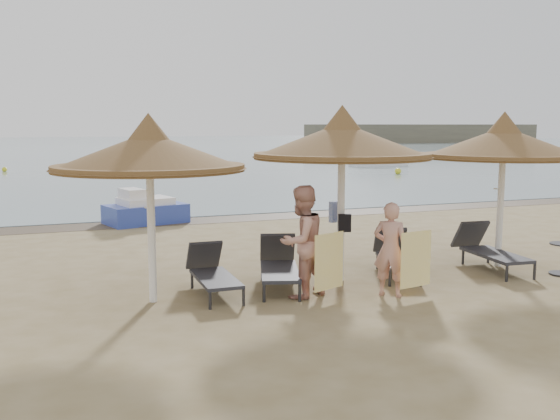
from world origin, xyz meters
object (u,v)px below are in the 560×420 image
Objects in this scene: lounger_far_left at (212,272)px; lounger_far_right at (488,249)px; person_left at (302,233)px; pedal_boat at (145,210)px; lounger_near_right at (395,255)px; person_right at (391,242)px; palapa_left at (149,152)px; palapa_right at (503,144)px; palapa_center at (342,142)px; lounger_near_left at (279,264)px.

lounger_far_right is (5.76, -0.18, 0.03)m from lounger_far_left.
person_left reaches higher than pedal_boat.
lounger_near_right is 1.05× the size of person_right.
person_left is at bearing -13.71° from palapa_left.
lounger_far_right is at bearing -167.27° from palapa_right.
palapa_left is at bearing -173.99° from lounger_far_right.
pedal_boat is (-6.01, 8.36, -2.15)m from palapa_right.
pedal_boat is (1.14, 8.48, -2.08)m from palapa_left.
person_left is at bearing -29.99° from lounger_far_left.
palapa_left reaches higher than person_right.
lounger_far_left is 3.13m from person_right.
lounger_far_right is at bearing 0.38° from palapa_left.
palapa_center is 1.67× the size of lounger_near_right.
lounger_near_left is at bearing 1.65° from lounger_far_left.
palapa_center is at bearing -31.57° from person_right.
lounger_near_left reaches higher than lounger_near_right.
pedal_boat is at bearing -106.84° from person_left.
palapa_right is (7.15, 0.12, 0.06)m from palapa_left.
lounger_far_right reaches higher than lounger_far_left.
lounger_near_right is at bearing 2.44° from lounger_far_left.
pedal_boat is at bearing 134.74° from lounger_near_right.
person_right is (-3.28, -1.19, -1.60)m from palapa_right.
person_left is (2.42, -0.59, -1.37)m from palapa_left.
pedal_boat is (-5.68, 8.43, -0.01)m from lounger_far_right.
person_right reaches higher than lounger_near_right.
person_right is 0.74× the size of pedal_boat.
lounger_near_left is (-1.22, 0.05, -2.22)m from palapa_center.
palapa_center reaches higher than lounger_near_right.
person_right is at bearing -75.64° from palapa_center.
lounger_near_right is at bearing -80.14° from person_right.
palapa_left is 1.66× the size of person_right.
palapa_center is at bearing -88.54° from pedal_boat.
pedal_boat is at bearing 82.35° from palapa_left.
palapa_right is at bearing -116.04° from person_right.
palapa_center is 3.61m from palapa_right.
palapa_center reaches higher than palapa_right.
palapa_left is 2.37m from lounger_far_left.
palapa_left is at bearing -156.19° from lounger_near_left.
lounger_near_right is at bearing -80.50° from pedal_boat.
lounger_near_left is 4.50m from lounger_far_right.
pedal_boat is at bearing 125.71° from palapa_right.
palapa_center is 3.96m from lounger_far_right.
palapa_right is at bearing 16.57° from lounger_near_left.
palapa_left reaches higher than lounger_near_right.
lounger_far_left is at bearing -161.31° from lounger_near_left.
palapa_left reaches higher than pedal_boat.
palapa_left is 3.13m from lounger_near_left.
palapa_left is at bearing -155.67° from lounger_near_right.
palapa_center is at bearing 178.83° from palapa_right.
lounger_near_right is 2.03m from lounger_far_right.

